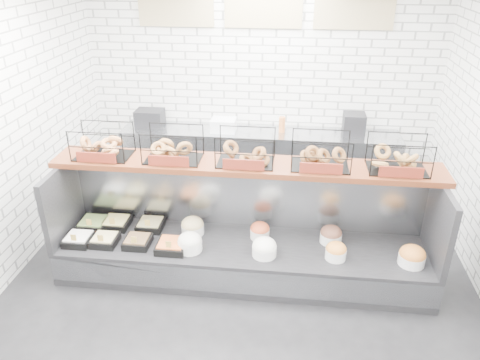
# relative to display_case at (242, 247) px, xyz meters

# --- Properties ---
(ground) EXTENTS (5.50, 5.50, 0.00)m
(ground) POSITION_rel_display_case_xyz_m (0.02, -0.34, -0.33)
(ground) COLOR black
(ground) RESTS_ON ground
(room_shell) EXTENTS (5.02, 5.51, 3.01)m
(room_shell) POSITION_rel_display_case_xyz_m (0.02, 0.26, 1.73)
(room_shell) COLOR white
(room_shell) RESTS_ON ground
(display_case) EXTENTS (4.00, 0.90, 1.20)m
(display_case) POSITION_rel_display_case_xyz_m (0.00, 0.00, 0.00)
(display_case) COLOR black
(display_case) RESTS_ON ground
(bagel_shelf) EXTENTS (4.10, 0.50, 0.40)m
(bagel_shelf) POSITION_rel_display_case_xyz_m (0.02, 0.18, 1.05)
(bagel_shelf) COLOR #491E0F
(bagel_shelf) RESTS_ON display_case
(prep_counter) EXTENTS (4.00, 0.60, 1.20)m
(prep_counter) POSITION_rel_display_case_xyz_m (0.01, 2.09, 0.14)
(prep_counter) COLOR #93969B
(prep_counter) RESTS_ON ground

